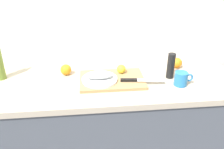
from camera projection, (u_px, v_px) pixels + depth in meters
back_wall at (91, 19)px, 1.74m from camera, size 3.20×0.05×2.50m
kitchen_counter at (96, 133)px, 1.82m from camera, size 2.00×0.60×0.90m
cutting_board at (112, 80)px, 1.63m from camera, size 0.43×0.29×0.02m
white_plate at (100, 79)px, 1.59m from camera, size 0.24×0.24×0.01m
fish_fillet at (100, 76)px, 1.58m from camera, size 0.18×0.08×0.04m
chef_knife at (137, 80)px, 1.58m from camera, size 0.29×0.06×0.02m
lemon_0 at (121, 69)px, 1.68m from camera, size 0.06×0.06×0.06m
coffee_mug_0 at (181, 79)px, 1.56m from camera, size 0.13×0.09×0.09m
orange_0 at (177, 63)px, 1.80m from camera, size 0.08×0.08×0.08m
orange_1 at (66, 70)px, 1.70m from camera, size 0.08×0.08×0.08m
pepper_mill at (171, 66)px, 1.64m from camera, size 0.05×0.05×0.18m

